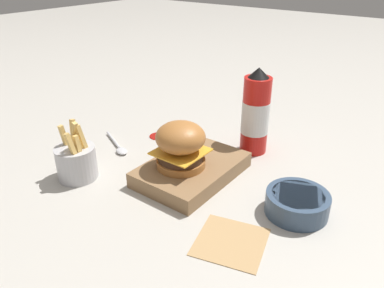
{
  "coord_description": "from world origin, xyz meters",
  "views": [
    {
      "loc": [
        0.58,
        0.48,
        0.48
      ],
      "look_at": [
        -0.04,
        0.01,
        0.09
      ],
      "focal_mm": 35.0,
      "sensor_mm": 36.0,
      "label": 1
    }
  ],
  "objects": [
    {
      "name": "ketchup_puddle",
      "position": [
        -0.16,
        -0.2,
        0.0
      ],
      "size": [
        0.05,
        0.05,
        0.0
      ],
      "color": "#9E140F",
      "rests_on": "ground_plane"
    },
    {
      "name": "ground_plane",
      "position": [
        0.0,
        0.0,
        0.0
      ],
      "size": [
        6.0,
        6.0,
        0.0
      ],
      "primitive_type": "plane",
      "color": "#B7B2A8"
    },
    {
      "name": "fries_basket",
      "position": [
        0.13,
        -0.2,
        0.04
      ],
      "size": [
        0.09,
        0.09,
        0.15
      ],
      "color": "#B7B7BC",
      "rests_on": "ground_plane"
    },
    {
      "name": "side_bowl",
      "position": [
        -0.06,
        0.27,
        0.03
      ],
      "size": [
        0.13,
        0.13,
        0.05
      ],
      "color": "#384C66",
      "rests_on": "ground_plane"
    },
    {
      "name": "ketchup_bottle",
      "position": [
        -0.25,
        0.06,
        0.11
      ],
      "size": [
        0.07,
        0.07,
        0.23
      ],
      "color": "red",
      "rests_on": "ground_plane"
    },
    {
      "name": "serving_board",
      "position": [
        -0.04,
        0.01,
        0.02
      ],
      "size": [
        0.26,
        0.18,
        0.04
      ],
      "color": "olive",
      "rests_on": "ground_plane"
    },
    {
      "name": "spoon",
      "position": [
        -0.03,
        -0.23,
        0.01
      ],
      "size": [
        0.08,
        0.15,
        0.01
      ],
      "rotation": [
        0.0,
        0.0,
        1.13
      ],
      "color": "silver",
      "rests_on": "ground_plane"
    },
    {
      "name": "burger",
      "position": [
        -0.02,
        -0.0,
        0.09
      ],
      "size": [
        0.11,
        0.11,
        0.11
      ],
      "color": "#AD6B33",
      "rests_on": "serving_board"
    },
    {
      "name": "parchment_square",
      "position": [
        0.1,
        0.21,
        0.0
      ],
      "size": [
        0.15,
        0.15,
        0.0
      ],
      "color": "tan",
      "rests_on": "ground_plane"
    }
  ]
}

